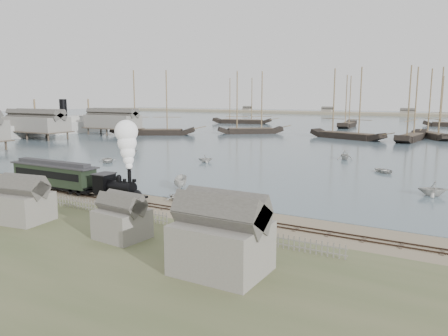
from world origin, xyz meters
The scene contains 28 objects.
ground centered at (0.00, 0.00, 0.00)m, with size 600.00×600.00×0.00m, color gray.
harbor_water centered at (0.00, 170.00, 0.03)m, with size 600.00×336.00×0.06m, color #4D616E.
rail_track centered at (0.00, -2.00, 0.04)m, with size 120.00×1.80×0.16m.
picket_fence_west centered at (-6.50, -7.00, 0.00)m, with size 19.00×0.10×1.20m, color gray, non-canonical shape.
picket_fence_east centered at (12.50, -7.50, 0.00)m, with size 15.00×0.10×1.20m, color gray, non-canonical shape.
shed_left centered at (-10.00, -13.00, 0.00)m, with size 5.00×4.00×4.10m, color gray, non-canonical shape.
shed_mid centered at (2.00, -12.00, 0.00)m, with size 4.00×3.50×3.60m, color gray, non-canonical shape.
shed_right centered at (13.00, -14.00, 0.00)m, with size 6.00×5.00×5.10m, color gray, non-canonical shape.
western_wharf centered at (-76.00, 40.00, 4.06)m, with size 36.00×56.00×8.00m, color gray, non-canonical shape.
far_spit centered at (0.00, 250.00, 0.00)m, with size 500.00×20.00×1.80m, color tan.
locomotive centered at (-6.86, -2.00, 4.18)m, with size 7.25×2.71×9.04m.
passenger_coach centered at (-19.00, -2.00, 2.12)m, with size 13.78×2.66×3.35m.
beached_dinghy centered at (-1.10, 1.23, 0.44)m, with size 4.24×3.03×0.88m, color #BAB8B1.
steamship centered at (-89.00, 58.46, 5.57)m, with size 50.34×8.39×11.01m, color #BAB8B1, non-canonical shape.
rowboat_0 centered at (-30.45, 18.81, 0.49)m, with size 4.17×2.98×0.86m, color #BAB8B1.
rowboat_1 centered at (-14.98, 27.90, 0.76)m, with size 2.64×2.28×1.39m, color #BAB8B1.
rowboat_2 centered at (-5.54, 6.90, 0.86)m, with size 4.13×1.55×1.59m, color #BAB8B1.
rowboat_3 centered at (15.44, 32.75, 0.43)m, with size 3.59×2.56×0.74m, color #BAB8B1.
rowboat_4 centered at (23.48, 18.78, 0.96)m, with size 3.40×2.94×1.79m, color #BAB8B1.
rowboat_6 centered at (-36.90, 31.18, 0.49)m, with size 4.15×2.96×0.86m, color #BAB8B1.
rowboat_7 centered at (6.14, 44.22, 0.96)m, with size 3.40×2.94×1.79m, color #BAB8B1.
schooner_0 centered at (-60.16, 68.24, 10.06)m, with size 26.02×6.00×20.00m, color black, non-canonical shape.
schooner_1 centered at (-35.87, 87.80, 10.06)m, with size 20.96×4.84×20.00m, color black, non-canonical shape.
schooner_2 centered at (-4.39, 85.89, 10.06)m, with size 22.67×5.23×20.00m, color black, non-canonical shape.
schooner_3 centered at (12.19, 88.61, 10.06)m, with size 19.59×4.52×20.00m, color black, non-canonical shape.
schooner_6 centered at (-62.75, 132.74, 10.06)m, with size 25.99×6.00×20.00m, color black, non-canonical shape.
schooner_7 centered at (-16.20, 132.45, 10.06)m, with size 20.74×4.79×20.00m, color black, non-canonical shape.
schooner_10 centered at (16.95, 98.45, 10.06)m, with size 17.48×4.03×20.00m, color black, non-canonical shape.
Camera 1 is at (27.51, -38.69, 12.04)m, focal length 35.00 mm.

